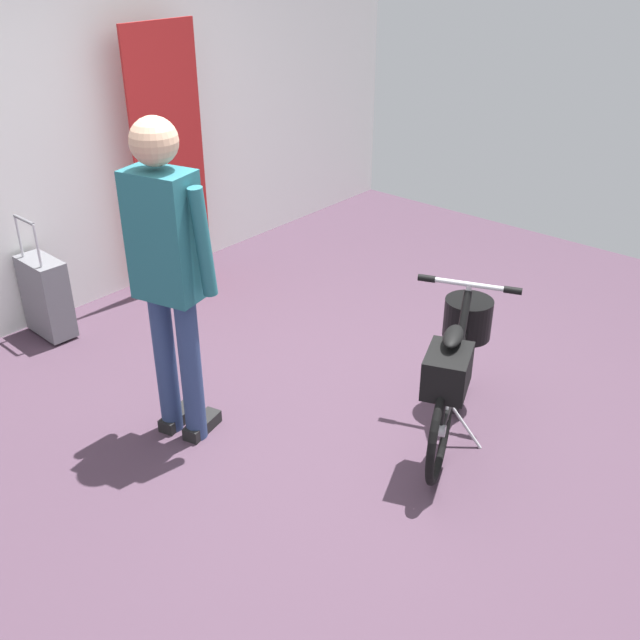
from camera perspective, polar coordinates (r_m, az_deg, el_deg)
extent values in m
plane|color=#473342|center=(4.05, 0.02, -8.12)|extent=(6.82, 6.82, 0.00)
cube|color=white|center=(5.13, -20.54, 16.21)|extent=(6.82, 0.10, 2.95)
cylinder|color=#B7B7BC|center=(5.72, -10.70, 3.04)|extent=(0.36, 0.36, 0.02)
cube|color=#A51E1E|center=(5.39, -11.59, 12.05)|extent=(0.60, 0.02, 1.85)
torus|color=black|center=(4.12, 10.93, -3.54)|extent=(0.51, 0.23, 0.54)
cylinder|color=#B7B7BC|center=(4.12, 10.93, -3.54)|extent=(0.07, 0.07, 0.06)
torus|color=black|center=(3.61, 9.33, -8.46)|extent=(0.51, 0.23, 0.54)
cylinder|color=#B7B7BC|center=(3.61, 9.33, -8.46)|extent=(0.07, 0.07, 0.06)
cylinder|color=black|center=(3.71, 9.66, -7.51)|extent=(0.23, 0.12, 0.05)
cylinder|color=black|center=(3.82, 10.72, -2.18)|extent=(0.36, 0.18, 0.52)
cylinder|color=black|center=(3.65, 10.12, -4.18)|extent=(0.14, 0.08, 0.45)
cylinder|color=black|center=(3.71, 9.66, -7.51)|extent=(0.23, 0.11, 0.04)
cylinder|color=black|center=(3.98, 11.19, -0.77)|extent=(0.08, 0.06, 0.49)
cylinder|color=black|center=(3.55, 9.80, -5.06)|extent=(0.15, 0.08, 0.44)
ellipsoid|color=black|center=(3.48, 10.31, -1.25)|extent=(0.24, 0.16, 0.05)
cylinder|color=#B7B7BC|center=(3.84, 11.49, 2.47)|extent=(0.03, 0.03, 0.04)
cylinder|color=#B7B7BC|center=(3.83, 11.52, 2.74)|extent=(0.19, 0.42, 0.03)
cylinder|color=black|center=(3.81, 14.77, 2.23)|extent=(0.07, 0.10, 0.04)
cylinder|color=black|center=(3.86, 8.30, 3.22)|extent=(0.07, 0.10, 0.04)
cylinder|color=#B7B7BC|center=(3.81, 9.97, -6.60)|extent=(0.14, 0.07, 0.14)
cylinder|color=#B7B7BC|center=(3.91, 11.23, -8.08)|extent=(0.09, 0.19, 0.25)
cylinder|color=black|center=(4.04, 11.41, 0.13)|extent=(0.34, 0.34, 0.22)
cube|color=black|center=(3.48, 9.87, -3.93)|extent=(0.33, 0.29, 0.20)
cylinder|color=navy|center=(3.80, -9.99, -3.93)|extent=(0.11, 0.11, 0.82)
cube|color=black|center=(4.04, -9.13, -8.07)|extent=(0.25, 0.14, 0.07)
cylinder|color=navy|center=(3.89, -11.90, -3.33)|extent=(0.11, 0.11, 0.82)
cube|color=black|center=(4.12, -10.96, -7.42)|extent=(0.25, 0.14, 0.07)
cube|color=#23606B|center=(3.52, -12.03, 6.41)|extent=(0.27, 0.36, 0.63)
cylinder|color=#23606B|center=(3.41, -9.08, 5.95)|extent=(0.12, 0.10, 0.53)
cylinder|color=#23606B|center=(3.66, -14.49, 6.98)|extent=(0.12, 0.13, 0.53)
sphere|color=tan|center=(3.38, -12.80, 13.41)|extent=(0.22, 0.22, 0.22)
cube|color=slate|center=(5.09, -20.51, 1.73)|extent=(0.19, 0.37, 0.52)
cylinder|color=#B7B7BC|center=(4.82, -21.12, 5.38)|extent=(0.02, 0.02, 0.28)
cylinder|color=#B7B7BC|center=(5.02, -22.36, 6.03)|extent=(0.02, 0.02, 0.28)
cylinder|color=slate|center=(4.87, -22.04, 7.22)|extent=(0.03, 0.23, 0.02)
cylinder|color=black|center=(5.12, -18.84, -1.08)|extent=(0.04, 0.02, 0.04)
cylinder|color=black|center=(5.33, -20.19, -0.17)|extent=(0.04, 0.02, 0.04)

